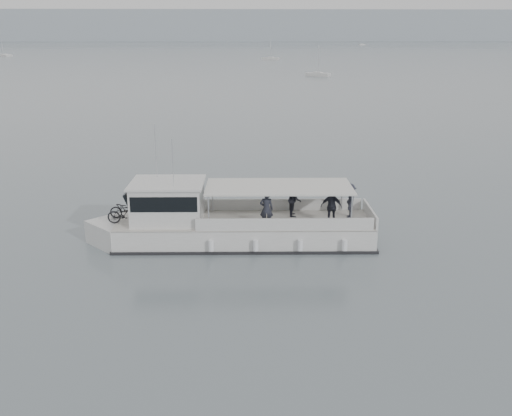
{
  "coord_description": "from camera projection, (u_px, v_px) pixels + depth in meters",
  "views": [
    {
      "loc": [
        3.99,
        -26.46,
        9.08
      ],
      "look_at": [
        4.93,
        -2.41,
        1.6
      ],
      "focal_mm": 40.0,
      "sensor_mm": 36.0,
      "label": 1
    }
  ],
  "objects": [
    {
      "name": "moored_fleet",
      "position": [
        146.0,
        56.0,
        207.64
      ],
      "size": [
        412.32,
        334.38,
        10.8
      ],
      "color": "silver",
      "rests_on": "ground"
    },
    {
      "name": "headland",
      "position": [
        229.0,
        26.0,
        557.97
      ],
      "size": [
        1400.0,
        90.0,
        28.0
      ],
      "primitive_type": "cube",
      "color": "#939EA8",
      "rests_on": "ground"
    },
    {
      "name": "ground",
      "position": [
        153.0,
        226.0,
        27.79
      ],
      "size": [
        1400.0,
        1400.0,
        0.0
      ],
      "primitive_type": "plane",
      "color": "slate",
      "rests_on": "ground"
    },
    {
      "name": "tour_boat",
      "position": [
        220.0,
        224.0,
        25.38
      ],
      "size": [
        12.91,
        3.6,
        5.39
      ],
      "rotation": [
        0.0,
        0.0,
        -0.03
      ],
      "color": "silver",
      "rests_on": "ground"
    }
  ]
}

